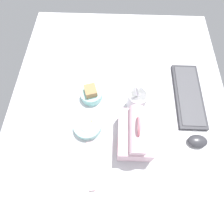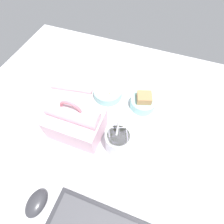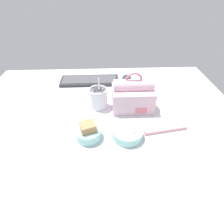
% 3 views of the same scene
% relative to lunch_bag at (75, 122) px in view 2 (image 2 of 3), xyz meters
% --- Properties ---
extents(desk_surface, '(1.40, 1.10, 0.02)m').
position_rel_lunch_bag_xyz_m(desk_surface, '(-0.15, -0.07, -0.08)').
color(desk_surface, silver).
rests_on(desk_surface, ground).
extents(lunch_bag, '(0.20, 0.15, 0.20)m').
position_rel_lunch_bag_xyz_m(lunch_bag, '(0.00, 0.00, 0.00)').
color(lunch_bag, beige).
rests_on(lunch_bag, desk_surface).
extents(soup_cup, '(0.09, 0.09, 0.18)m').
position_rel_lunch_bag_xyz_m(soup_cup, '(-0.17, 0.01, -0.02)').
color(soup_cup, silver).
rests_on(soup_cup, desk_surface).
extents(bento_bowl_sandwich, '(0.11, 0.11, 0.08)m').
position_rel_lunch_bag_xyz_m(bento_bowl_sandwich, '(-0.21, -0.21, -0.04)').
color(bento_bowl_sandwich, '#93D1CC').
rests_on(bento_bowl_sandwich, desk_surface).
extents(bento_bowl_snacks, '(0.13, 0.13, 0.06)m').
position_rel_lunch_bag_xyz_m(bento_bowl_snacks, '(-0.05, -0.21, -0.05)').
color(bento_bowl_snacks, '#93D1CC').
rests_on(bento_bowl_snacks, desk_surface).
extents(computer_mouse, '(0.06, 0.09, 0.04)m').
position_rel_lunch_bag_xyz_m(computer_mouse, '(0.00, 0.29, -0.05)').
color(computer_mouse, '#333338').
rests_on(computer_mouse, desk_surface).
extents(chopstick_case, '(0.20, 0.06, 0.02)m').
position_rel_lunch_bag_xyz_m(chopstick_case, '(0.13, -0.18, -0.06)').
color(chopstick_case, pink).
rests_on(chopstick_case, desk_surface).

